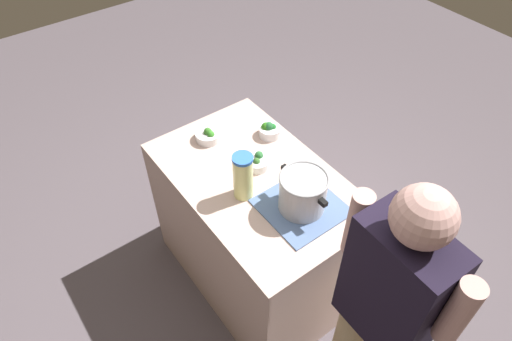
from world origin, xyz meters
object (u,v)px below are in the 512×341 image
object	(u,v)px
broccoli_bowl_back	(269,130)
cooking_pot	(303,192)
broccoli_bowl_center	(208,135)
broccoli_bowl_front	(257,162)
person_cook	(382,316)
lemonade_pitcher	(243,176)

from	to	relation	value
broccoli_bowl_back	cooking_pot	bearing A→B (deg)	-21.47
broccoli_bowl_center	broccoli_bowl_front	bearing A→B (deg)	15.58
broccoli_bowl_back	person_cook	world-z (taller)	person_cook
broccoli_bowl_front	cooking_pot	bearing A→B (deg)	0.16
cooking_pot	broccoli_bowl_back	world-z (taller)	cooking_pot
broccoli_bowl_center	person_cook	size ratio (longest dim) A/B	0.09
cooking_pot	lemonade_pitcher	size ratio (longest dim) A/B	1.19
cooking_pot	lemonade_pitcher	distance (m)	0.28
cooking_pot	person_cook	world-z (taller)	person_cook
broccoli_bowl_center	broccoli_bowl_back	size ratio (longest dim) A/B	1.15
lemonade_pitcher	person_cook	xyz separation A→B (m)	(0.82, 0.07, -0.13)
broccoli_bowl_back	broccoli_bowl_front	bearing A→B (deg)	-52.13
cooking_pot	broccoli_bowl_center	size ratio (longest dim) A/B	2.12
broccoli_bowl_front	person_cook	xyz separation A→B (m)	(0.94, -0.10, -0.03)
lemonade_pitcher	broccoli_bowl_center	size ratio (longest dim) A/B	1.78
cooking_pot	person_cook	bearing A→B (deg)	-9.59
cooking_pot	broccoli_bowl_front	xyz separation A→B (m)	(-0.34, -0.00, -0.08)
cooking_pot	broccoli_bowl_back	size ratio (longest dim) A/B	2.43
cooking_pot	broccoli_bowl_front	world-z (taller)	cooking_pot
broccoli_bowl_front	broccoli_bowl_back	world-z (taller)	broccoli_bowl_back
lemonade_pitcher	broccoli_bowl_back	distance (m)	0.46
lemonade_pitcher	broccoli_bowl_back	bearing A→B (deg)	126.50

